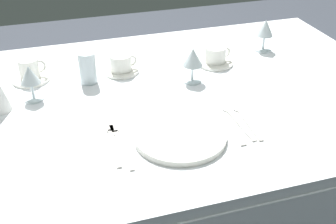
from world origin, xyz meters
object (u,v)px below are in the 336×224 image
object	(u,v)px
drink_tumbler	(88,68)
spoon_dessert	(244,118)
fork_outer	(121,144)
coffee_cup_left	(121,63)
spoon_soup	(235,118)
wine_glass_centre	(265,30)
coffee_cup_right	(30,68)
wine_glass_left	(193,59)
wine_glass_right	(30,77)
coffee_cup_far	(216,54)
fork_inner	(113,142)
dinner_knife	(230,127)
dinner_plate	(180,136)

from	to	relation	value
drink_tumbler	spoon_dessert	bearing A→B (deg)	-41.90
fork_outer	coffee_cup_left	distance (m)	0.47
spoon_soup	wine_glass_centre	world-z (taller)	wine_glass_centre
coffee_cup_right	wine_glass_centre	distance (m)	0.94
coffee_cup_right	wine_glass_left	world-z (taller)	wine_glass_left
spoon_dessert	coffee_cup_left	distance (m)	0.53
drink_tumbler	coffee_cup_right	bearing A→B (deg)	158.40
spoon_soup	spoon_dessert	bearing A→B (deg)	-13.34
coffee_cup_right	wine_glass_right	bearing A→B (deg)	-88.70
coffee_cup_far	fork_inner	bearing A→B (deg)	-139.94
fork_outer	coffee_cup_left	size ratio (longest dim) A/B	2.22
coffee_cup_left	wine_glass_centre	size ratio (longest dim) A/B	0.78
fork_inner	coffee_cup_far	distance (m)	0.63
fork_inner	drink_tumbler	bearing A→B (deg)	91.90
fork_inner	dinner_knife	size ratio (longest dim) A/B	1.03
fork_inner	spoon_soup	world-z (taller)	spoon_soup
fork_inner	wine_glass_right	bearing A→B (deg)	122.62
spoon_soup	coffee_cup_left	xyz separation A→B (m)	(-0.27, 0.43, 0.04)
wine_glass_left	dinner_plate	bearing A→B (deg)	-115.37
wine_glass_left	fork_inner	bearing A→B (deg)	-139.79
dinner_plate	coffee_cup_right	world-z (taller)	coffee_cup_right
drink_tumbler	coffee_cup_left	bearing A→B (deg)	18.98
dinner_knife	wine_glass_right	distance (m)	0.67
dinner_plate	spoon_soup	size ratio (longest dim) A/B	1.30
dinner_plate	coffee_cup_right	bearing A→B (deg)	128.35
fork_outer	fork_inner	world-z (taller)	same
wine_glass_centre	wine_glass_right	world-z (taller)	wine_glass_centre
spoon_soup	coffee_cup_right	size ratio (longest dim) A/B	2.15
wine_glass_right	dinner_plate	bearing A→B (deg)	-42.04
dinner_plate	spoon_dessert	xyz separation A→B (m)	(0.23, 0.04, -0.01)
spoon_dessert	wine_glass_left	size ratio (longest dim) A/B	1.59
dinner_plate	coffee_cup_far	size ratio (longest dim) A/B	2.60
dinner_knife	spoon_dessert	distance (m)	0.07
dinner_knife	wine_glass_centre	bearing A→B (deg)	53.14
spoon_soup	wine_glass_right	size ratio (longest dim) A/B	1.68
coffee_cup_right	fork_inner	bearing A→B (deg)	-65.95
drink_tumbler	wine_glass_right	bearing A→B (deg)	-160.21
dinner_plate	dinner_knife	world-z (taller)	dinner_plate
wine_glass_right	coffee_cup_right	bearing A→B (deg)	91.30
spoon_dessert	wine_glass_centre	bearing A→B (deg)	56.46
spoon_soup	coffee_cup_far	xyz separation A→B (m)	(0.09, 0.39, 0.04)
spoon_dessert	wine_glass_left	xyz separation A→B (m)	(-0.07, 0.28, 0.09)
coffee_cup_far	wine_glass_centre	world-z (taller)	wine_glass_centre
fork_inner	spoon_dessert	distance (m)	0.42
spoon_soup	coffee_cup_right	xyz separation A→B (m)	(-0.60, 0.46, 0.04)
dinner_plate	coffee_cup_left	xyz separation A→B (m)	(-0.07, 0.48, 0.03)
fork_outer	wine_glass_right	distance (m)	0.42
dinner_plate	coffee_cup_left	world-z (taller)	coffee_cup_left
dinner_plate	drink_tumbler	bearing A→B (deg)	115.37
dinner_plate	dinner_knife	bearing A→B (deg)	3.77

